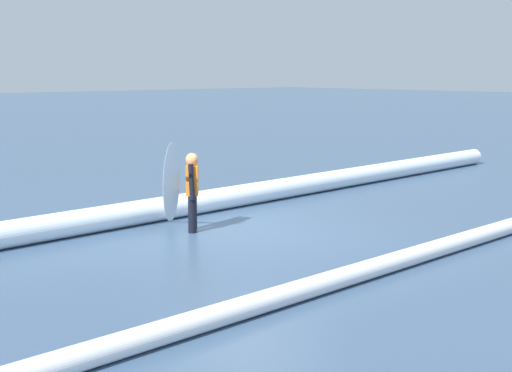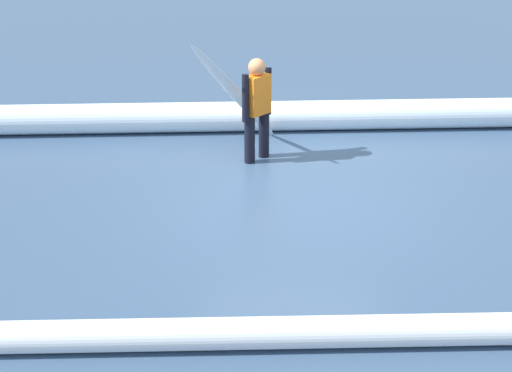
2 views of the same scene
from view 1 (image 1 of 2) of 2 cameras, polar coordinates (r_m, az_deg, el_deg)
ground_plane at (r=13.11m, az=-0.61°, el=-3.59°), size 160.44×160.44×0.00m
surfer at (r=13.29m, az=-4.72°, el=-0.12°), size 0.37×0.48×1.36m
surfboard at (r=13.30m, az=-6.28°, el=0.10°), size 1.20×1.59×1.65m
wave_crest_foreground at (r=15.40m, az=-2.60°, el=-0.95°), size 20.87×2.07×0.44m
wave_crest_midground at (r=11.05m, az=10.66°, el=-5.35°), size 18.83×1.39×0.26m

